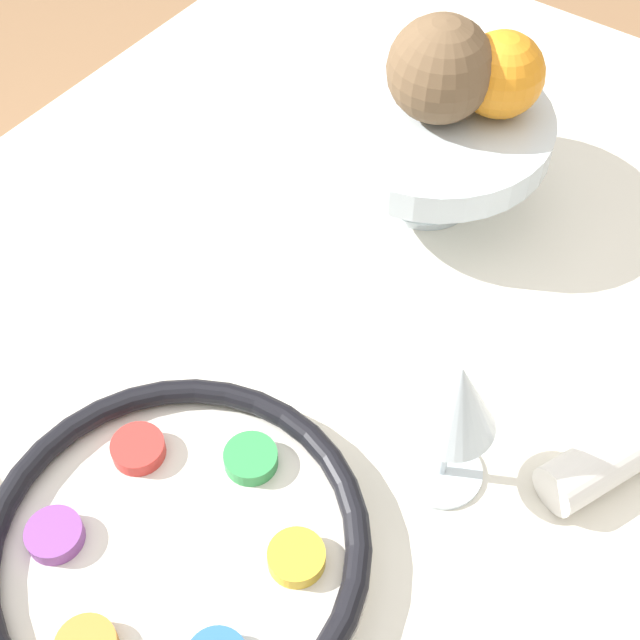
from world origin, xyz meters
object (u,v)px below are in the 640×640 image
at_px(wine_glass, 459,398).
at_px(napkin_roll, 629,446).
at_px(fruit_stand, 432,132).
at_px(coconut, 440,69).
at_px(seder_plate, 175,547).
at_px(orange_fruit, 501,75).

distance_m(wine_glass, napkin_roll, 0.17).
relative_size(wine_glass, fruit_stand, 0.63).
bearing_deg(wine_glass, coconut, 34.10).
bearing_deg(seder_plate, coconut, 6.88).
height_order(coconut, napkin_roll, coconut).
xyz_separation_m(orange_fruit, coconut, (-0.04, 0.04, 0.01)).
relative_size(orange_fruit, napkin_roll, 0.48).
distance_m(coconut, napkin_roll, 0.36).
distance_m(wine_glass, coconut, 0.32).
bearing_deg(orange_fruit, seder_plate, -178.77).
relative_size(fruit_stand, napkin_roll, 1.38).
distance_m(orange_fruit, napkin_roll, 0.35).
relative_size(seder_plate, fruit_stand, 1.28).
bearing_deg(orange_fruit, coconut, 130.23).
distance_m(seder_plate, coconut, 0.47).
relative_size(coconut, napkin_roll, 0.60).
bearing_deg(seder_plate, orange_fruit, 1.23).
relative_size(seder_plate, wine_glass, 2.03).
xyz_separation_m(seder_plate, fruit_stand, (0.44, 0.05, 0.07)).
distance_m(seder_plate, wine_glass, 0.24).
xyz_separation_m(wine_glass, fruit_stand, (0.26, 0.18, -0.02)).
bearing_deg(coconut, fruit_stand, -155.14).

